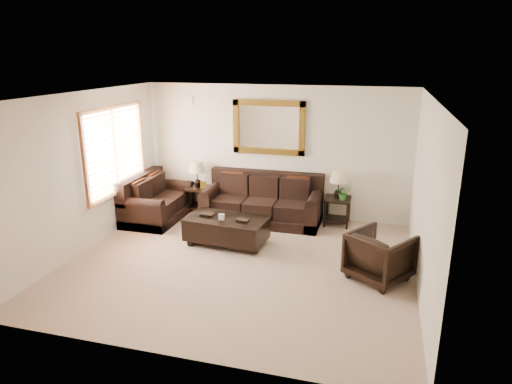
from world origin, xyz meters
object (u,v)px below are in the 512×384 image
(armchair, at_px, (380,254))
(loveseat, at_px, (155,203))
(sofa, at_px, (263,204))
(end_table_left, at_px, (198,179))
(coffee_table, at_px, (227,228))
(end_table_right, at_px, (338,189))

(armchair, bearing_deg, loveseat, 15.42)
(sofa, xyz_separation_m, end_table_left, (-1.48, 0.17, 0.38))
(loveseat, xyz_separation_m, end_table_left, (0.69, 0.64, 0.39))
(sofa, xyz_separation_m, coffee_table, (-0.33, -1.33, -0.05))
(loveseat, bearing_deg, end_table_left, -47.14)
(loveseat, xyz_separation_m, coffee_table, (1.85, -0.86, -0.03))
(coffee_table, bearing_deg, loveseat, 160.58)
(sofa, relative_size, coffee_table, 1.57)
(sofa, bearing_deg, end_table_right, 6.52)
(loveseat, bearing_deg, coffee_table, -114.90)
(coffee_table, bearing_deg, sofa, 81.62)
(end_table_left, xyz_separation_m, end_table_right, (2.97, -0.00, 0.01))
(sofa, distance_m, armchair, 3.07)
(end_table_left, relative_size, end_table_right, 0.99)
(loveseat, distance_m, coffee_table, 2.04)
(end_table_right, bearing_deg, sofa, -173.48)
(sofa, distance_m, end_table_left, 1.54)
(end_table_left, bearing_deg, end_table_right, -0.02)
(sofa, height_order, end_table_left, end_table_left)
(loveseat, distance_m, end_table_left, 1.02)
(sofa, distance_m, coffee_table, 1.37)
(end_table_left, xyz_separation_m, armchair, (3.82, -2.17, -0.31))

